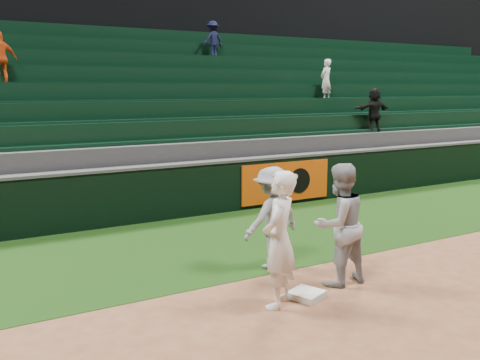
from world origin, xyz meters
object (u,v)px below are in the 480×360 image
first_baseman (279,240)px  first_base (306,295)px  base_coach (272,218)px  baserunner (339,224)px

first_baseman → first_base: bearing=144.3°
first_baseman → base_coach: first_baseman is taller
base_coach → baserunner: bearing=102.3°
baserunner → first_baseman: bearing=9.4°
first_base → base_coach: size_ratio=0.26×
first_base → first_baseman: size_ratio=0.23×
base_coach → first_base: bearing=67.7°
first_baseman → base_coach: (0.79, 1.37, -0.09)m
first_baseman → baserunner: first_baseman is taller
first_base → first_baseman: first_baseman is taller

